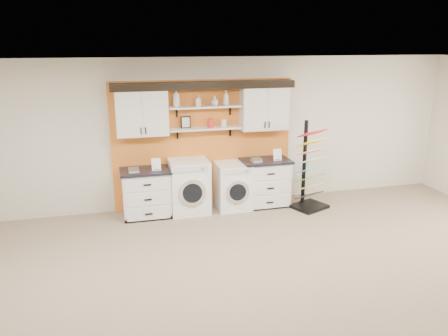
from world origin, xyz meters
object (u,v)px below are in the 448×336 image
object	(u,v)px
washer	(189,186)
sample_rack	(310,181)
base_cabinet_left	(147,193)
base_cabinet_right	(265,182)
dryer	(233,186)

from	to	relation	value
washer	sample_rack	distance (m)	2.27
base_cabinet_left	washer	distance (m)	0.78
base_cabinet_left	base_cabinet_right	xyz separation A→B (m)	(2.26, -0.00, 0.01)
dryer	washer	bearing A→B (deg)	180.00
base_cabinet_left	washer	size ratio (longest dim) A/B	0.90
base_cabinet_right	washer	size ratio (longest dim) A/B	0.93
base_cabinet_right	sample_rack	distance (m)	0.85
sample_rack	base_cabinet_left	bearing A→B (deg)	149.85
base_cabinet_left	dryer	bearing A→B (deg)	-0.12
base_cabinet_right	dryer	size ratio (longest dim) A/B	1.06
base_cabinet_right	dryer	distance (m)	0.65
base_cabinet_left	dryer	distance (m)	1.61
dryer	base_cabinet_right	bearing A→B (deg)	0.30
base_cabinet_right	dryer	bearing A→B (deg)	-179.70
washer	sample_rack	size ratio (longest dim) A/B	0.59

